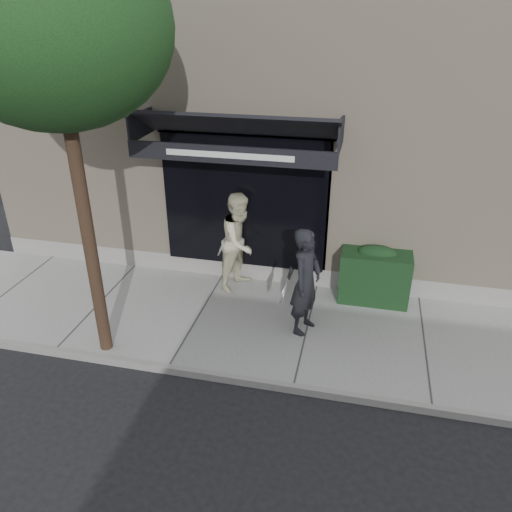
% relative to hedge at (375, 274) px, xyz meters
% --- Properties ---
extents(ground, '(80.00, 80.00, 0.00)m').
position_rel_hedge_xyz_m(ground, '(-1.10, -1.25, -0.66)').
color(ground, black).
rests_on(ground, ground).
extents(sidewalk, '(20.00, 3.00, 0.12)m').
position_rel_hedge_xyz_m(sidewalk, '(-1.10, -1.25, -0.60)').
color(sidewalk, gray).
rests_on(sidewalk, ground).
extents(curb, '(20.00, 0.10, 0.14)m').
position_rel_hedge_xyz_m(curb, '(-1.10, -2.80, -0.59)').
color(curb, gray).
rests_on(curb, ground).
extents(building_facade, '(14.30, 8.04, 5.64)m').
position_rel_hedge_xyz_m(building_facade, '(-1.11, 3.71, 2.08)').
color(building_facade, beige).
rests_on(building_facade, ground).
extents(hedge, '(1.30, 0.70, 1.14)m').
position_rel_hedge_xyz_m(hedge, '(0.00, 0.00, 0.00)').
color(hedge, black).
rests_on(hedge, sidewalk).
extents(street_tree, '(3.00, 3.00, 6.28)m').
position_rel_hedge_xyz_m(street_tree, '(-4.30, -2.55, 4.32)').
color(street_tree, black).
rests_on(street_tree, ground).
extents(pedestrian_front, '(0.76, 0.95, 1.91)m').
position_rel_hedge_xyz_m(pedestrian_front, '(-1.16, -1.30, 0.42)').
color(pedestrian_front, black).
rests_on(pedestrian_front, sidewalk).
extents(pedestrian_back, '(1.08, 1.18, 1.97)m').
position_rel_hedge_xyz_m(pedestrian_back, '(-2.61, -0.05, 0.45)').
color(pedestrian_back, beige).
rests_on(pedestrian_back, sidewalk).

